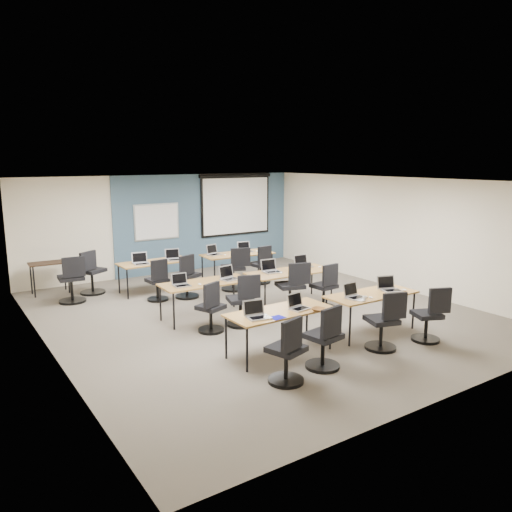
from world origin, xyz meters
TOP-DOWN VIEW (x-y plane):
  - floor at (0.00, 0.00)m, footprint 8.00×9.00m
  - ceiling at (0.00, 0.00)m, footprint 8.00×9.00m
  - wall_back at (0.00, 4.50)m, footprint 8.00×0.04m
  - wall_front at (0.00, -4.50)m, footprint 8.00×0.04m
  - wall_left at (-4.00, 0.00)m, footprint 0.04×9.00m
  - wall_right at (4.00, 0.00)m, footprint 0.04×9.00m
  - blue_accent_panel at (1.25, 4.47)m, footprint 5.50×0.04m
  - whiteboard at (-0.30, 4.43)m, footprint 1.28×0.03m
  - projector_screen at (2.20, 4.41)m, footprint 2.40×0.10m
  - training_table_front_left at (-0.91, -2.03)m, footprint 1.76×0.73m
  - training_table_front_right at (1.08, -2.11)m, footprint 1.74×0.72m
  - training_table_mid_left at (-1.01, 0.31)m, footprint 1.79×0.75m
  - training_table_mid_right at (0.98, 0.16)m, footprint 1.92×0.80m
  - training_table_back_left at (-1.07, 2.76)m, footprint 1.70×0.71m
  - training_table_back_right at (1.10, 2.54)m, footprint 1.84×0.77m
  - laptop_0 at (-1.41, -2.12)m, footprint 0.34×0.29m
  - mouse_0 at (-1.32, -2.25)m, footprint 0.07×0.10m
  - task_chair_0 at (-1.47, -2.98)m, footprint 0.53×0.52m
  - laptop_1 at (-0.60, -2.10)m, footprint 0.32×0.27m
  - mouse_1 at (-0.36, -2.26)m, footprint 0.08×0.11m
  - task_chair_1 at (-0.70, -2.89)m, footprint 0.53×0.53m
  - laptop_2 at (0.63, -2.13)m, footprint 0.33×0.28m
  - mouse_2 at (0.86, -2.32)m, footprint 0.08×0.10m
  - task_chair_2 at (0.64, -2.84)m, footprint 0.54×0.52m
  - laptop_3 at (1.52, -2.15)m, footprint 0.35×0.30m
  - mouse_3 at (1.75, -2.30)m, footprint 0.06×0.10m
  - task_chair_3 at (1.59, -3.01)m, footprint 0.52×0.49m
  - laptop_4 at (-1.54, 0.30)m, footprint 0.31×0.26m
  - mouse_4 at (-1.21, 0.18)m, footprint 0.06×0.09m
  - task_chair_4 at (-1.34, -0.51)m, footprint 0.51×0.48m
  - laptop_5 at (-0.52, 0.26)m, footprint 0.36×0.30m
  - mouse_5 at (-0.33, 0.06)m, footprint 0.08×0.12m
  - task_chair_5 at (-0.67, -0.52)m, footprint 0.54×0.53m
  - laptop_6 at (0.58, 0.31)m, footprint 0.36×0.31m
  - mouse_6 at (0.68, 0.10)m, footprint 0.06×0.09m
  - task_chair_6 at (0.66, -0.33)m, footprint 0.59×0.58m
  - laptop_7 at (1.51, 0.37)m, footprint 0.35×0.29m
  - mouse_7 at (1.76, 0.09)m, footprint 0.06×0.09m
  - task_chair_7 at (1.36, -0.57)m, footprint 0.51×0.51m
  - laptop_8 at (-1.45, 2.65)m, footprint 0.35×0.30m
  - mouse_8 at (-1.15, 2.48)m, footprint 0.08×0.11m
  - task_chair_8 at (-1.34, 1.96)m, footprint 0.48×0.48m
  - laptop_9 at (-0.61, 2.68)m, footprint 0.35×0.30m
  - mouse_9 at (-0.39, 2.43)m, footprint 0.10×0.12m
  - task_chair_9 at (-0.70, 1.81)m, footprint 0.58×0.55m
  - laptop_10 at (0.50, 2.73)m, footprint 0.34×0.29m
  - mouse_10 at (0.70, 2.51)m, footprint 0.06×0.09m
  - task_chair_10 at (0.57, 1.81)m, footprint 0.60×0.58m
  - laptop_11 at (1.41, 2.65)m, footprint 0.34×0.29m
  - mouse_11 at (1.66, 2.49)m, footprint 0.08×0.10m
  - task_chair_11 at (1.48, 2.00)m, footprint 0.50×0.50m
  - blue_mousepad at (-1.15, -2.30)m, footprint 0.24×0.21m
  - snack_bowl at (-0.42, -2.40)m, footprint 0.28×0.28m
  - snack_plate at (0.61, -2.31)m, footprint 0.21×0.21m
  - coffee_cup at (0.64, -2.39)m, footprint 0.07×0.07m
  - utility_table at (-3.21, 3.95)m, footprint 0.88×0.49m
  - spare_chair_a at (-2.41, 3.36)m, footprint 0.64×0.58m
  - spare_chair_b at (-2.96, 2.87)m, footprint 0.58×0.58m

SIDE VIEW (x-z plane):
  - floor at x=0.00m, z-range -0.01..0.01m
  - task_chair_8 at x=-1.34m, z-range -0.09..0.88m
  - task_chair_4 at x=-1.34m, z-range -0.09..0.88m
  - task_chair_3 at x=1.59m, z-range -0.09..0.89m
  - task_chair_11 at x=1.48m, z-range -0.09..0.90m
  - task_chair_7 at x=1.36m, z-range -0.09..0.90m
  - task_chair_0 at x=-1.47m, z-range -0.09..0.91m
  - task_chair_2 at x=0.64m, z-range -0.09..0.92m
  - task_chair_1 at x=-0.70m, z-range -0.09..0.92m
  - task_chair_5 at x=-0.67m, z-range -0.09..0.92m
  - task_chair_9 at x=-0.70m, z-range -0.09..0.94m
  - spare_chair_a at x=-2.41m, z-range -0.09..0.96m
  - task_chair_10 at x=0.57m, z-range -0.09..0.96m
  - spare_chair_b at x=-2.96m, z-range -0.09..0.97m
  - task_chair_6 at x=0.66m, z-range -0.09..0.97m
  - utility_table at x=-3.21m, z-range 0.28..1.03m
  - training_table_back_left at x=-1.07m, z-range 0.32..1.05m
  - training_table_front_right at x=1.08m, z-range 0.32..1.05m
  - training_table_front_left at x=-0.91m, z-range 0.32..1.05m
  - training_table_mid_left at x=-1.01m, z-range 0.32..1.05m
  - training_table_back_right at x=1.10m, z-range 0.32..1.05m
  - training_table_mid_right at x=0.98m, z-range 0.32..1.05m
  - blue_mousepad at x=-1.15m, z-range 0.73..0.74m
  - snack_plate at x=0.61m, z-range 0.73..0.74m
  - mouse_6 at x=0.68m, z-range 0.73..0.76m
  - mouse_2 at x=0.86m, z-range 0.73..0.76m
  - mouse_10 at x=0.70m, z-range 0.73..0.76m
  - mouse_7 at x=1.76m, z-range 0.73..0.76m
  - mouse_4 at x=-1.21m, z-range 0.73..0.76m
  - mouse_0 at x=-1.32m, z-range 0.73..0.76m
  - mouse_11 at x=1.66m, z-range 0.73..0.76m
  - mouse_3 at x=1.75m, z-range 0.73..0.76m
  - mouse_8 at x=-1.15m, z-range 0.72..0.76m
  - mouse_1 at x=-0.36m, z-range 0.72..0.76m
  - mouse_5 at x=-0.33m, z-range 0.72..0.76m
  - mouse_9 at x=-0.39m, z-range 0.72..0.76m
  - snack_bowl at x=-0.42m, z-range 0.73..0.78m
  - coffee_cup at x=0.64m, z-range 0.74..0.80m
  - laptop_4 at x=-1.54m, z-range 0.67..0.91m
  - laptop_1 at x=-0.60m, z-range 0.67..0.91m
  - laptop_2 at x=0.63m, z-range 0.67..0.92m
  - laptop_10 at x=0.50m, z-range 0.67..0.92m
  - laptop_11 at x=1.41m, z-range 0.66..0.92m
  - laptop_0 at x=-1.41m, z-range 0.66..0.93m
  - laptop_7 at x=1.51m, z-range 0.66..0.93m
  - laptop_9 at x=-0.61m, z-range 0.66..0.93m
  - laptop_3 at x=1.52m, z-range 0.66..0.93m
  - laptop_8 at x=-1.45m, z-range 0.66..0.93m
  - laptop_5 at x=-0.52m, z-range 0.66..0.93m
  - laptop_6 at x=0.58m, z-range 0.66..0.93m
  - wall_back at x=0.00m, z-range 0.00..2.70m
  - wall_front at x=0.00m, z-range 0.00..2.70m
  - wall_left at x=-4.00m, z-range 0.00..2.70m
  - wall_right at x=4.00m, z-range 0.00..2.70m
  - blue_accent_panel at x=1.25m, z-range 0.00..2.70m
  - whiteboard at x=-0.30m, z-range 0.96..1.94m
  - projector_screen at x=2.20m, z-range 0.98..2.80m
  - ceiling at x=0.00m, z-range 2.69..2.71m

